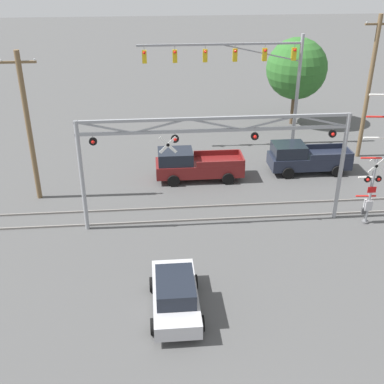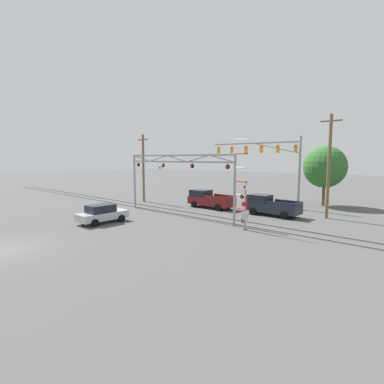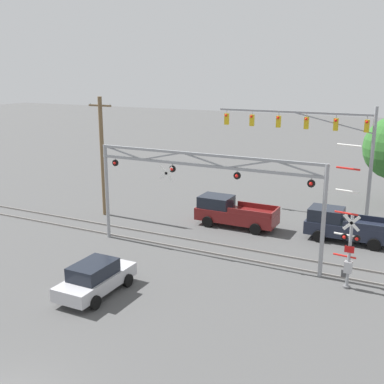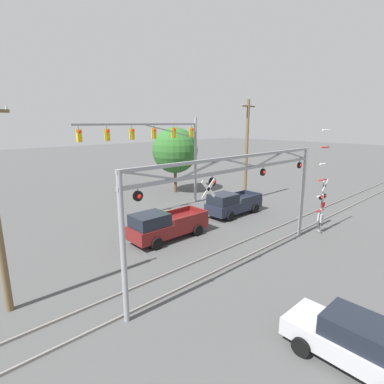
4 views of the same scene
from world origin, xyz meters
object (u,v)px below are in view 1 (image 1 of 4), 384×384
(crossing_gantry, at_px, (215,146))
(pickup_truck_lead, at_px, (194,165))
(crossing_signal_mast, at_px, (370,187))
(utility_pole_left, at_px, (29,126))
(background_tree_beyond_span, at_px, (297,69))
(utility_pole_right, at_px, (369,87))
(traffic_signal_span, at_px, (253,68))
(sedan_waiting, at_px, (175,294))
(pickup_truck_following, at_px, (305,158))

(crossing_gantry, xyz_separation_m, pickup_truck_lead, (-0.47, 5.41, -3.32))
(crossing_signal_mast, xyz_separation_m, utility_pole_left, (-17.36, 4.42, 2.18))
(utility_pole_left, bearing_deg, background_tree_beyond_span, 32.54)
(utility_pole_right, height_order, background_tree_beyond_span, utility_pole_right)
(traffic_signal_span, distance_m, utility_pole_right, 7.61)
(utility_pole_left, bearing_deg, sedan_waiting, -55.10)
(utility_pole_left, relative_size, background_tree_beyond_span, 1.22)
(crossing_signal_mast, xyz_separation_m, traffic_signal_span, (-3.80, 11.57, 3.44))
(utility_pole_left, xyz_separation_m, utility_pole_right, (20.59, 4.31, 0.50))
(crossing_gantry, xyz_separation_m, utility_pole_right, (11.06, 8.04, 0.51))
(crossing_gantry, bearing_deg, sedan_waiting, -109.63)
(pickup_truck_lead, relative_size, pickup_truck_following, 1.05)
(crossing_signal_mast, distance_m, utility_pole_right, 9.69)
(background_tree_beyond_span, bearing_deg, traffic_signal_span, -135.47)
(traffic_signal_span, bearing_deg, crossing_signal_mast, -71.83)
(background_tree_beyond_span, bearing_deg, crossing_gantry, -119.01)
(traffic_signal_span, relative_size, background_tree_beyond_span, 1.64)
(crossing_signal_mast, distance_m, traffic_signal_span, 12.65)
(crossing_gantry, bearing_deg, pickup_truck_lead, 94.98)
(crossing_signal_mast, height_order, pickup_truck_lead, crossing_signal_mast)
(pickup_truck_following, relative_size, utility_pole_left, 0.61)
(crossing_gantry, height_order, pickup_truck_lead, crossing_gantry)
(traffic_signal_span, bearing_deg, utility_pole_left, -152.23)
(traffic_signal_span, xyz_separation_m, background_tree_beyond_span, (4.38, 4.31, -1.12))
(utility_pole_left, xyz_separation_m, background_tree_beyond_span, (17.94, 11.45, 0.15))
(traffic_signal_span, distance_m, sedan_waiting, 19.17)
(crossing_signal_mast, height_order, utility_pole_left, utility_pole_left)
(utility_pole_left, relative_size, utility_pole_right, 0.89)
(crossing_signal_mast, bearing_deg, pickup_truck_lead, 143.66)
(crossing_gantry, distance_m, pickup_truck_following, 9.43)
(utility_pole_right, bearing_deg, traffic_signal_span, 158.05)
(background_tree_beyond_span, bearing_deg, utility_pole_left, -147.46)
(crossing_signal_mast, bearing_deg, pickup_truck_following, 100.72)
(pickup_truck_lead, height_order, sedan_waiting, pickup_truck_lead)
(utility_pole_left, bearing_deg, traffic_signal_span, 27.77)
(crossing_gantry, relative_size, crossing_signal_mast, 1.91)
(crossing_gantry, relative_size, utility_pole_right, 1.42)
(traffic_signal_span, bearing_deg, pickup_truck_lead, -129.57)
(traffic_signal_span, height_order, utility_pole_left, utility_pole_left)
(utility_pole_right, bearing_deg, background_tree_beyond_span, 110.35)
(crossing_gantry, relative_size, sedan_waiting, 3.15)
(pickup_truck_lead, height_order, background_tree_beyond_span, background_tree_beyond_span)
(pickup_truck_lead, xyz_separation_m, sedan_waiting, (-1.87, -11.99, -0.15))
(sedan_waiting, relative_size, background_tree_beyond_span, 0.61)
(pickup_truck_lead, relative_size, sedan_waiting, 1.28)
(crossing_gantry, height_order, pickup_truck_following, crossing_gantry)
(crossing_signal_mast, bearing_deg, utility_pole_left, 165.70)
(crossing_gantry, xyz_separation_m, crossing_signal_mast, (7.83, -0.70, -2.16))
(crossing_gantry, relative_size, background_tree_beyond_span, 1.93)
(crossing_signal_mast, relative_size, utility_pole_left, 0.83)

